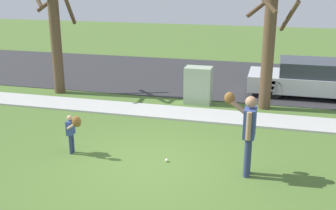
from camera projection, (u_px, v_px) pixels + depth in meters
ground_plane at (184, 116)px, 12.25m from camera, size 48.00×48.00×0.00m
sidewalk_strip at (185, 114)px, 12.33m from camera, size 36.00×1.20×0.06m
road_surface at (211, 77)px, 16.95m from camera, size 36.00×6.80×0.02m
person_adult at (247, 127)px, 8.31m from camera, size 0.69×0.64×1.72m
person_child at (73, 128)px, 9.41m from camera, size 0.43×0.39×0.99m
baseball at (167, 160)px, 9.20m from camera, size 0.07×0.07×0.07m
utility_cabinet at (198, 85)px, 13.29m from camera, size 0.86×0.58×1.21m
street_tree_near at (269, 33)px, 12.24m from camera, size 1.84×1.88×4.39m
street_tree_far at (55, 26)px, 14.01m from camera, size 1.84×1.88×4.40m
parked_sedan_silver at (317, 79)px, 14.09m from camera, size 4.60×1.80×1.23m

